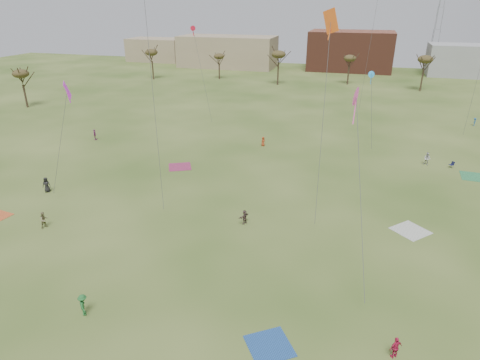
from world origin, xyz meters
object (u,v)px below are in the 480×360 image
(spectator_fore_a, at_px, (396,348))
(radio_tower, at_px, (441,6))
(flyer_near_center, at_px, (83,305))
(camp_chair_right, at_px, (451,166))

(spectator_fore_a, relative_size, radio_tower, 0.04)
(flyer_near_center, distance_m, spectator_fore_a, 21.55)
(spectator_fore_a, xyz_separation_m, camp_chair_right, (8.93, 36.46, -0.54))
(camp_chair_right, bearing_deg, spectator_fore_a, -47.21)
(flyer_near_center, relative_size, radio_tower, 0.04)
(flyer_near_center, height_order, spectator_fore_a, flyer_near_center)
(spectator_fore_a, bearing_deg, radio_tower, -136.40)
(spectator_fore_a, xyz_separation_m, radio_tower, (16.04, 125.26, 18.41))
(flyer_near_center, xyz_separation_m, radio_tower, (37.47, 127.56, 18.35))
(flyer_near_center, relative_size, camp_chair_right, 1.98)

